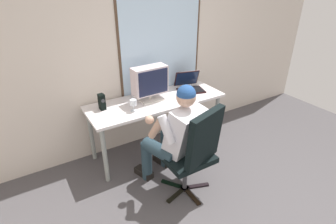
# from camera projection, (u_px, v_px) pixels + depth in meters

# --- Properties ---
(wall_rear) EXTENTS (5.95, 0.08, 2.59)m
(wall_rear) POSITION_uv_depth(u_px,v_px,m) (153.00, 48.00, 3.45)
(wall_rear) COLOR beige
(wall_rear) RESTS_ON ground
(desk) EXTENTS (1.74, 0.63, 0.75)m
(desk) POSITION_uv_depth(u_px,v_px,m) (156.00, 106.00, 3.39)
(desk) COLOR gray
(desk) RESTS_ON ground
(office_chair) EXTENTS (0.58, 0.58, 1.05)m
(office_chair) POSITION_uv_depth(u_px,v_px,m) (195.00, 149.00, 2.67)
(office_chair) COLOR black
(office_chair) RESTS_ON ground
(person_seated) EXTENTS (0.64, 0.84, 1.24)m
(person_seated) POSITION_uv_depth(u_px,v_px,m) (175.00, 134.00, 2.80)
(person_seated) COLOR #253A45
(person_seated) RESTS_ON ground
(crt_monitor) EXTENTS (0.44, 0.23, 0.43)m
(crt_monitor) POSITION_uv_depth(u_px,v_px,m) (150.00, 81.00, 3.24)
(crt_monitor) COLOR beige
(crt_monitor) RESTS_ON desk
(laptop) EXTENTS (0.41, 0.41, 0.24)m
(laptop) POSITION_uv_depth(u_px,v_px,m) (189.00, 85.00, 3.64)
(laptop) COLOR black
(laptop) RESTS_ON desk
(wine_glass) EXTENTS (0.08, 0.08, 0.14)m
(wine_glass) POSITION_uv_depth(u_px,v_px,m) (133.00, 103.00, 3.04)
(wine_glass) COLOR silver
(wine_glass) RESTS_ON desk
(desk_speaker) EXTENTS (0.07, 0.09, 0.19)m
(desk_speaker) POSITION_uv_depth(u_px,v_px,m) (102.00, 102.00, 3.08)
(desk_speaker) COLOR black
(desk_speaker) RESTS_ON desk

